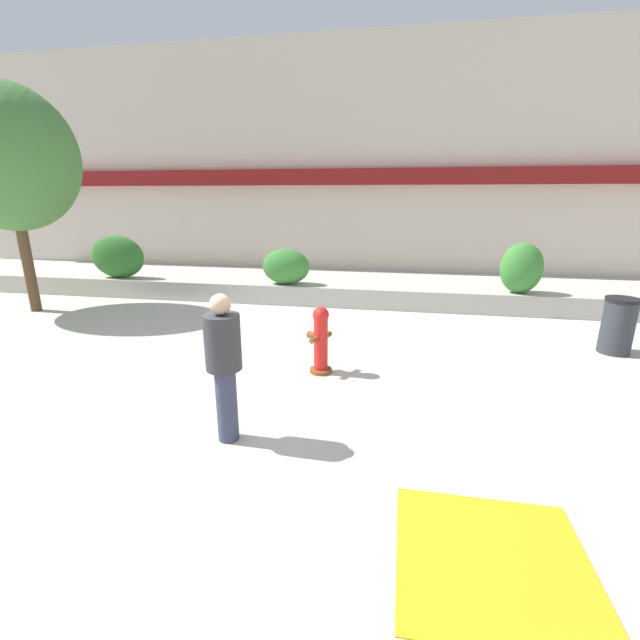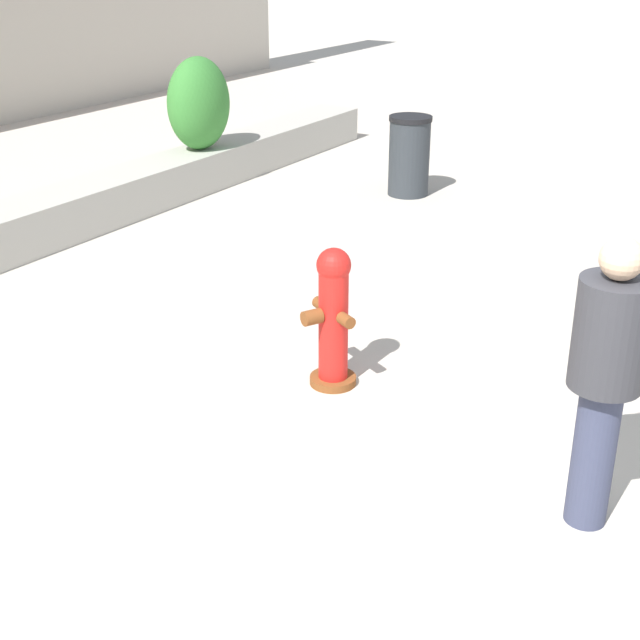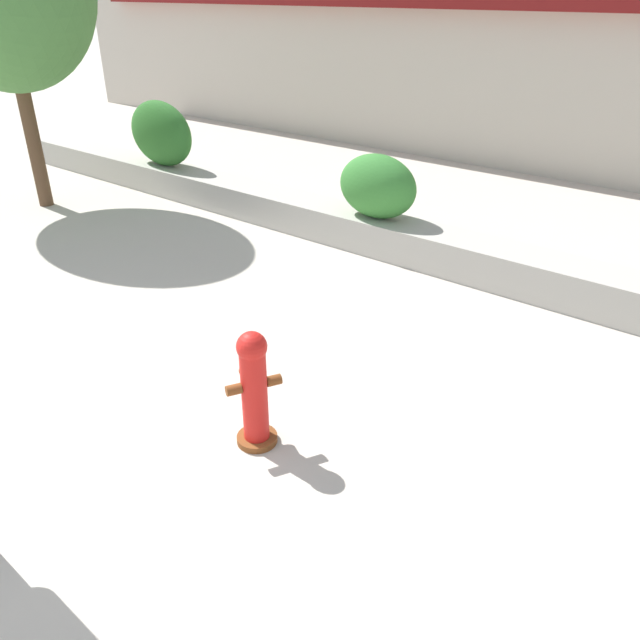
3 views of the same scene
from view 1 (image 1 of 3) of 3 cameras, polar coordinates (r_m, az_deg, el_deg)
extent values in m
plane|color=beige|center=(5.96, -16.99, -11.69)|extent=(120.00, 120.00, 0.00)
cube|color=beige|center=(16.87, 1.88, 20.62)|extent=(30.00, 1.00, 8.00)
cube|color=maroon|center=(16.16, 1.47, 18.54)|extent=(27.00, 0.36, 0.56)
cube|color=#B7B2A8|center=(11.21, -3.04, 3.51)|extent=(18.00, 0.70, 0.50)
ellipsoid|color=#2D6B28|center=(13.23, -25.38, 7.63)|extent=(1.58, 0.57, 1.17)
ellipsoid|color=#387F33|center=(11.15, -4.57, 7.11)|extent=(1.23, 0.70, 0.92)
ellipsoid|color=#387F33|center=(11.10, 25.29, 6.27)|extent=(0.95, 0.70, 1.18)
cylinder|color=brown|center=(6.90, 0.11, -6.71)|extent=(0.48, 0.48, 0.06)
cylinder|color=red|center=(6.74, 0.11, -3.15)|extent=(0.30, 0.30, 0.85)
sphere|color=red|center=(6.60, 0.11, 0.70)|extent=(0.25, 0.25, 0.25)
cylinder|color=brown|center=(6.81, -1.07, -2.02)|extent=(0.18, 0.17, 0.11)
cylinder|color=brown|center=(6.83, 1.02, -1.96)|extent=(0.14, 0.15, 0.09)
cylinder|color=brown|center=(6.58, -0.83, -2.70)|extent=(0.14, 0.15, 0.09)
cylinder|color=brown|center=(12.44, -34.37, 6.02)|extent=(0.24, 0.24, 2.23)
ellipsoid|color=#427538|center=(12.36, -36.22, 17.04)|extent=(3.06, 2.75, 3.21)
cylinder|color=#383D56|center=(5.07, -12.32, -10.93)|extent=(0.34, 0.34, 0.88)
cylinder|color=#333338|center=(4.78, -12.85, -2.90)|extent=(0.56, 0.56, 0.62)
sphere|color=#D6AD89|center=(4.66, -13.18, 2.04)|extent=(0.23, 0.23, 0.23)
cube|color=gold|center=(4.02, 22.07, -27.69)|extent=(1.47, 1.47, 0.01)
cylinder|color=#2D3338|center=(9.24, 34.89, -0.81)|extent=(0.52, 0.52, 0.95)
cylinder|color=black|center=(9.13, 35.40, 2.22)|extent=(0.55, 0.55, 0.06)
camera|label=2|loc=(7.10, -54.37, 13.26)|focal=50.00mm
camera|label=3|loc=(3.85, 44.92, 23.35)|focal=35.00mm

